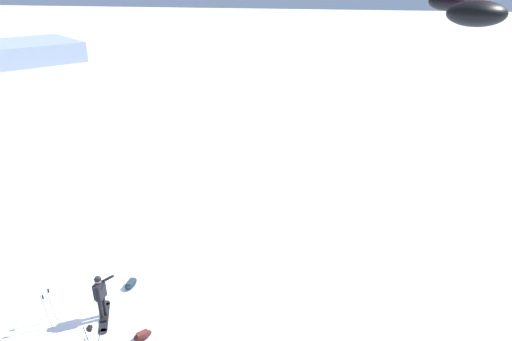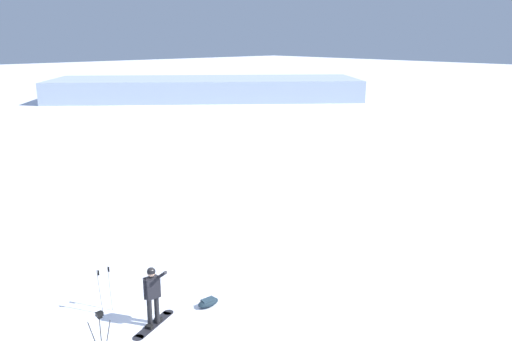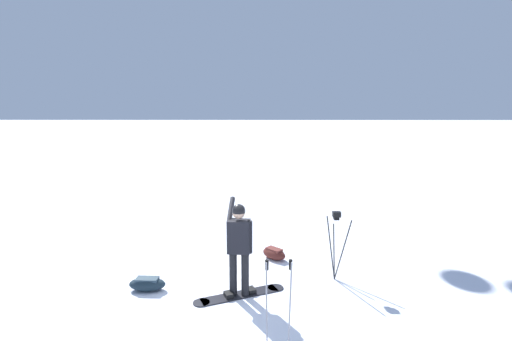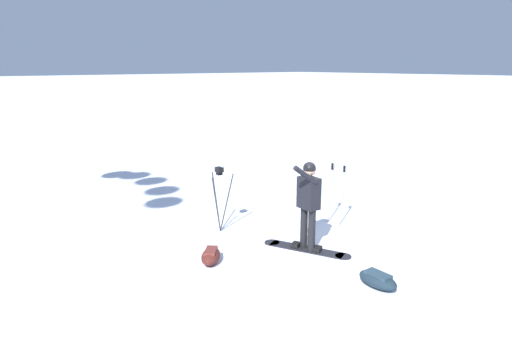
{
  "view_description": "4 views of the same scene",
  "coord_description": "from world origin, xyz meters",
  "px_view_note": "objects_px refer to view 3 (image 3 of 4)",
  "views": [
    {
      "loc": [
        -7.59,
        11.38,
        11.02
      ],
      "look_at": [
        -5.61,
        0.72,
        6.24
      ],
      "focal_mm": 31.38,
      "sensor_mm": 36.0,
      "label": 1
    },
    {
      "loc": [
        -11.8,
        7.05,
        7.84
      ],
      "look_at": [
        -4.81,
        0.69,
        5.42
      ],
      "focal_mm": 36.9,
      "sensor_mm": 36.0,
      "label": 2
    },
    {
      "loc": [
        6.32,
        0.67,
        3.34
      ],
      "look_at": [
        -1.57,
        0.58,
        2.1
      ],
      "focal_mm": 26.3,
      "sensor_mm": 36.0,
      "label": 3
    },
    {
      "loc": [
        -5.98,
        -5.26,
        3.47
      ],
      "look_at": [
        -1.16,
        0.57,
        1.68
      ],
      "focal_mm": 31.39,
      "sensor_mm": 36.0,
      "label": 4
    }
  ],
  "objects_px": {
    "gear_bag_large": "(147,284)",
    "ski_poles": "(278,292)",
    "snowboarder": "(239,240)",
    "camera_tripod": "(336,232)",
    "snowboard": "(240,294)",
    "gear_bag_small": "(274,253)"
  },
  "relations": [
    {
      "from": "snowboard",
      "to": "snowboarder",
      "type": "bearing_deg",
      "value": -66.9
    },
    {
      "from": "snowboarder",
      "to": "gear_bag_large",
      "type": "height_order",
      "value": "snowboarder"
    },
    {
      "from": "gear_bag_large",
      "to": "camera_tripod",
      "type": "relative_size",
      "value": 0.5
    },
    {
      "from": "snowboard",
      "to": "ski_poles",
      "type": "distance_m",
      "value": 1.91
    },
    {
      "from": "snowboarder",
      "to": "gear_bag_small",
      "type": "xyz_separation_m",
      "value": [
        -1.74,
        0.7,
        -0.93
      ]
    },
    {
      "from": "snowboarder",
      "to": "snowboard",
      "type": "bearing_deg",
      "value": 113.1
    },
    {
      "from": "snowboarder",
      "to": "camera_tripod",
      "type": "relative_size",
      "value": 1.25
    },
    {
      "from": "snowboarder",
      "to": "ski_poles",
      "type": "bearing_deg",
      "value": 21.76
    },
    {
      "from": "gear_bag_large",
      "to": "ski_poles",
      "type": "height_order",
      "value": "ski_poles"
    },
    {
      "from": "gear_bag_large",
      "to": "ski_poles",
      "type": "distance_m",
      "value": 3.07
    },
    {
      "from": "gear_bag_small",
      "to": "ski_poles",
      "type": "bearing_deg",
      "value": -1.13
    },
    {
      "from": "snowboard",
      "to": "gear_bag_large",
      "type": "bearing_deg",
      "value": -96.11
    },
    {
      "from": "snowboarder",
      "to": "gear_bag_small",
      "type": "relative_size",
      "value": 2.62
    },
    {
      "from": "gear_bag_small",
      "to": "ski_poles",
      "type": "height_order",
      "value": "ski_poles"
    },
    {
      "from": "ski_poles",
      "to": "snowboard",
      "type": "bearing_deg",
      "value": -158.62
    },
    {
      "from": "snowboarder",
      "to": "gear_bag_large",
      "type": "distance_m",
      "value": 1.99
    },
    {
      "from": "gear_bag_small",
      "to": "ski_poles",
      "type": "relative_size",
      "value": 0.5
    },
    {
      "from": "camera_tripod",
      "to": "ski_poles",
      "type": "xyz_separation_m",
      "value": [
        2.29,
        -1.25,
        -0.12
      ]
    },
    {
      "from": "gear_bag_large",
      "to": "snowboarder",
      "type": "bearing_deg",
      "value": 83.71
    },
    {
      "from": "ski_poles",
      "to": "gear_bag_large",
      "type": "bearing_deg",
      "value": -126.74
    },
    {
      "from": "snowboard",
      "to": "gear_bag_large",
      "type": "relative_size",
      "value": 2.34
    },
    {
      "from": "snowboard",
      "to": "gear_bag_small",
      "type": "xyz_separation_m",
      "value": [
        -1.74,
        0.69,
        0.11
      ]
    }
  ]
}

